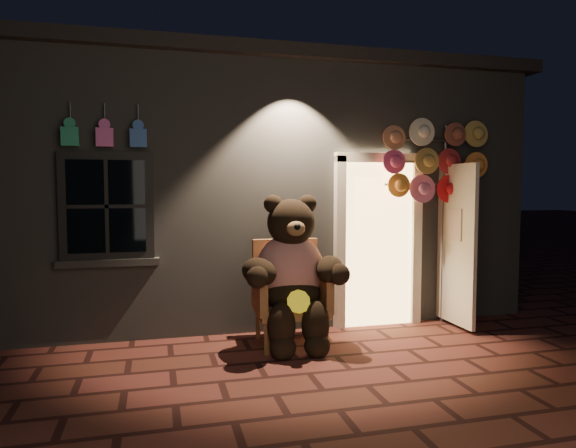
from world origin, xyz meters
name	(u,v)px	position (x,y,z in m)	size (l,w,h in m)	color
ground	(309,373)	(0.00, 0.00, 0.00)	(60.00, 60.00, 0.00)	#5D2823
shop_building	(241,189)	(0.00, 3.99, 1.74)	(7.30, 5.95, 3.51)	slate
wicker_armchair	(289,292)	(0.07, 1.01, 0.58)	(0.83, 0.75, 1.16)	#9C6C3C
teddy_bear	(292,273)	(0.06, 0.86, 0.82)	(1.24, 0.98, 1.71)	#B61A13
hat_rack	(434,162)	(2.02, 1.28, 2.08)	(1.46, 0.22, 2.57)	#59595E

